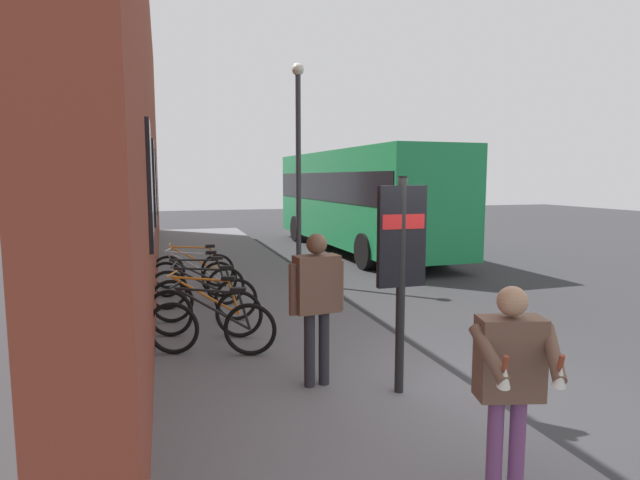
# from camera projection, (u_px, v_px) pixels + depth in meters

# --- Properties ---
(ground) EXTENTS (60.00, 60.00, 0.00)m
(ground) POSITION_uv_depth(u_px,v_px,m) (364.00, 288.00, 11.89)
(ground) COLOR #2D2D30
(sidewalk_pavement) EXTENTS (24.00, 3.50, 0.12)m
(sidewalk_pavement) POSITION_uv_depth(u_px,v_px,m) (232.00, 276.00, 12.99)
(sidewalk_pavement) COLOR slate
(sidewalk_pavement) RESTS_ON ground
(station_facade) EXTENTS (22.00, 0.65, 7.69)m
(station_facade) POSITION_uv_depth(u_px,v_px,m) (140.00, 123.00, 12.90)
(station_facade) COLOR brown
(station_facade) RESTS_ON ground
(bicycle_by_door) EXTENTS (0.71, 1.69, 0.97)m
(bicycle_by_door) POSITION_uv_depth(u_px,v_px,m) (212.00, 327.00, 7.03)
(bicycle_by_door) COLOR black
(bicycle_by_door) RESTS_ON sidewalk_pavement
(bicycle_under_window) EXTENTS (0.71, 1.69, 0.97)m
(bicycle_under_window) POSITION_uv_depth(u_px,v_px,m) (205.00, 312.00, 7.83)
(bicycle_under_window) COLOR black
(bicycle_under_window) RESTS_ON sidewalk_pavement
(bicycle_beside_lamp) EXTENTS (0.49, 1.76, 0.97)m
(bicycle_beside_lamp) POSITION_uv_depth(u_px,v_px,m) (205.00, 298.00, 8.68)
(bicycle_beside_lamp) COLOR black
(bicycle_beside_lamp) RESTS_ON sidewalk_pavement
(bicycle_far_end) EXTENTS (0.48, 1.77, 0.97)m
(bicycle_far_end) POSITION_uv_depth(u_px,v_px,m) (198.00, 286.00, 9.63)
(bicycle_far_end) COLOR black
(bicycle_far_end) RESTS_ON sidewalk_pavement
(bicycle_mid_rack) EXTENTS (0.61, 1.73, 0.97)m
(bicycle_mid_rack) POSITION_uv_depth(u_px,v_px,m) (193.00, 278.00, 10.46)
(bicycle_mid_rack) COLOR black
(bicycle_mid_rack) RESTS_ON sidewalk_pavement
(bicycle_leaning_wall) EXTENTS (0.48, 1.77, 0.97)m
(bicycle_leaning_wall) POSITION_uv_depth(u_px,v_px,m) (194.00, 270.00, 11.37)
(bicycle_leaning_wall) COLOR black
(bicycle_leaning_wall) RESTS_ON sidewalk_pavement
(transit_info_sign) EXTENTS (0.10, 0.55, 2.40)m
(transit_info_sign) POSITION_uv_depth(u_px,v_px,m) (401.00, 250.00, 5.67)
(transit_info_sign) COLOR black
(transit_info_sign) RESTS_ON sidewalk_pavement
(city_bus) EXTENTS (10.58, 2.90, 3.35)m
(city_bus) POSITION_uv_depth(u_px,v_px,m) (358.00, 195.00, 17.63)
(city_bus) COLOR #1E8C4C
(city_bus) RESTS_ON ground
(pedestrian_near_bus) EXTENTS (0.31, 0.66, 1.76)m
(pedestrian_near_bus) POSITION_uv_depth(u_px,v_px,m) (317.00, 294.00, 5.92)
(pedestrian_near_bus) COLOR #26262D
(pedestrian_near_bus) RESTS_ON sidewalk_pavement
(tourist_with_hotdogs) EXTENTS (0.64, 0.63, 1.62)m
(tourist_with_hotdogs) POSITION_uv_depth(u_px,v_px,m) (510.00, 372.00, 3.75)
(tourist_with_hotdogs) COLOR #723F72
(tourist_with_hotdogs) RESTS_ON sidewalk_pavement
(street_lamp) EXTENTS (0.28, 0.28, 4.95)m
(street_lamp) POSITION_uv_depth(u_px,v_px,m) (298.00, 153.00, 12.02)
(street_lamp) COLOR #333338
(street_lamp) RESTS_ON sidewalk_pavement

